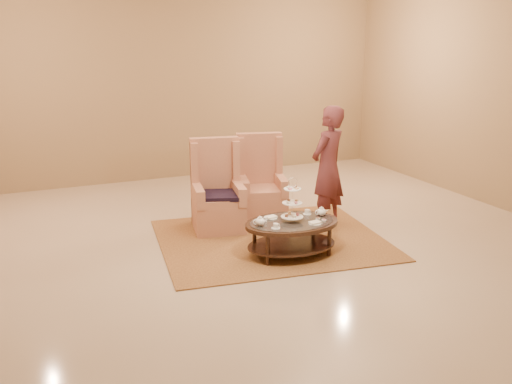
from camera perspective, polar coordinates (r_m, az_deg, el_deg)
name	(u,v)px	position (r m, az deg, el deg)	size (l,w,h in m)	color
ground	(263,251)	(6.99, 0.70, -5.90)	(8.00, 8.00, 0.00)	#BDA78C
ceiling	(263,251)	(6.99, 0.70, -5.90)	(8.00, 8.00, 0.02)	silver
wall_back	(171,80)	(10.31, -8.49, 10.97)	(8.00, 0.04, 3.50)	#947750
rug	(271,239)	(7.33, 1.50, -4.77)	(3.06, 2.65, 0.01)	olive
tea_table	(292,227)	(6.75, 3.60, -3.55)	(1.17, 0.82, 0.96)	black
armchair_left	(217,199)	(7.67, -3.90, -0.69)	(0.77, 0.79, 1.21)	tan
armchair_right	(261,190)	(8.09, 0.49, 0.15)	(0.79, 0.81, 1.20)	tan
person	(328,167)	(7.68, 7.20, 2.46)	(0.72, 0.63, 1.65)	#5B272A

